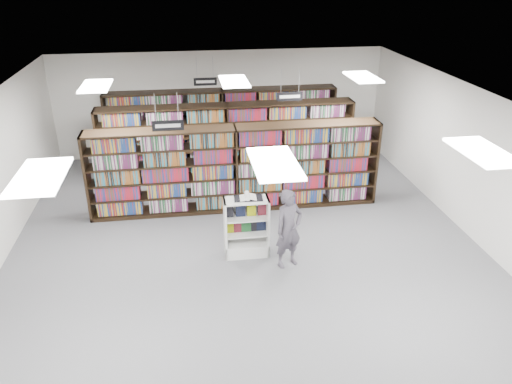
{
  "coord_description": "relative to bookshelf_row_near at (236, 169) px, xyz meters",
  "views": [
    {
      "loc": [
        -1.16,
        -9.09,
        5.63
      ],
      "look_at": [
        0.27,
        0.5,
        1.1
      ],
      "focal_mm": 35.0,
      "sensor_mm": 36.0,
      "label": 1
    }
  ],
  "objects": [
    {
      "name": "troffer_front_center",
      "position": [
        0.0,
        -5.0,
        2.11
      ],
      "size": [
        0.6,
        1.2,
        0.04
      ],
      "primitive_type": "cube",
      "color": "white",
      "rests_on": "ceiling"
    },
    {
      "name": "aisle_sign_left",
      "position": [
        -1.5,
        -1.0,
        1.48
      ],
      "size": [
        0.65,
        0.02,
        0.8
      ],
      "color": "#B2B2B7",
      "rests_on": "ceiling"
    },
    {
      "name": "troffer_front_left",
      "position": [
        -3.0,
        -5.0,
        2.11
      ],
      "size": [
        0.6,
        1.2,
        0.04
      ],
      "primitive_type": "cube",
      "color": "white",
      "rests_on": "ceiling"
    },
    {
      "name": "bookshelf_row_mid",
      "position": [
        0.0,
        2.0,
        0.0
      ],
      "size": [
        7.0,
        0.6,
        2.1
      ],
      "color": "black",
      "rests_on": "floor"
    },
    {
      "name": "troffer_back_right",
      "position": [
        3.0,
        0.0,
        2.11
      ],
      "size": [
        0.6,
        1.2,
        0.04
      ],
      "primitive_type": "cube",
      "color": "white",
      "rests_on": "ceiling"
    },
    {
      "name": "troffer_back_center",
      "position": [
        0.0,
        0.0,
        2.11
      ],
      "size": [
        0.6,
        1.2,
        0.04
      ],
      "primitive_type": "cube",
      "color": "white",
      "rests_on": "ceiling"
    },
    {
      "name": "endcap_display",
      "position": [
        -0.03,
        -2.15,
        -0.61
      ],
      "size": [
        0.92,
        0.46,
        1.28
      ],
      "rotation": [
        0.0,
        0.0,
        -0.01
      ],
      "color": "silver",
      "rests_on": "floor"
    },
    {
      "name": "troffer_back_left",
      "position": [
        -3.0,
        0.0,
        2.11
      ],
      "size": [
        0.6,
        1.2,
        0.04
      ],
      "primitive_type": "cube",
      "color": "white",
      "rests_on": "ceiling"
    },
    {
      "name": "open_book",
      "position": [
        0.01,
        -2.15,
        0.26
      ],
      "size": [
        0.59,
        0.36,
        0.13
      ],
      "rotation": [
        0.0,
        0.0,
        -0.06
      ],
      "color": "black",
      "rests_on": "endcap_display"
    },
    {
      "name": "bookshelf_row_near",
      "position": [
        0.0,
        0.0,
        0.0
      ],
      "size": [
        7.0,
        0.6,
        2.1
      ],
      "color": "black",
      "rests_on": "floor"
    },
    {
      "name": "floor",
      "position": [
        0.0,
        -2.0,
        -1.05
      ],
      "size": [
        12.0,
        12.0,
        0.0
      ],
      "primitive_type": "plane",
      "color": "#505055",
      "rests_on": "ground"
    },
    {
      "name": "aisle_sign_right",
      "position": [
        1.5,
        1.0,
        1.48
      ],
      "size": [
        0.65,
        0.02,
        0.8
      ],
      "color": "#B2B2B7",
      "rests_on": "ceiling"
    },
    {
      "name": "wall_right",
      "position": [
        5.0,
        -2.0,
        0.55
      ],
      "size": [
        0.1,
        12.0,
        3.2
      ],
      "primitive_type": "cube",
      "color": "silver",
      "rests_on": "ground"
    },
    {
      "name": "wall_back",
      "position": [
        0.0,
        4.0,
        0.55
      ],
      "size": [
        10.0,
        0.1,
        3.2
      ],
      "primitive_type": "cube",
      "color": "silver",
      "rests_on": "ground"
    },
    {
      "name": "ceiling",
      "position": [
        0.0,
        -2.0,
        2.15
      ],
      "size": [
        10.0,
        12.0,
        0.1
      ],
      "primitive_type": "cube",
      "color": "white",
      "rests_on": "wall_back"
    },
    {
      "name": "aisle_sign_center",
      "position": [
        -0.5,
        3.0,
        1.48
      ],
      "size": [
        0.65,
        0.02,
        0.8
      ],
      "color": "#B2B2B7",
      "rests_on": "ceiling"
    },
    {
      "name": "shopper",
      "position": [
        0.74,
        -2.7,
        -0.23
      ],
      "size": [
        0.7,
        0.59,
        1.64
      ],
      "primitive_type": "imported",
      "rotation": [
        0.0,
        0.0,
        0.4
      ],
      "color": "#4B454F",
      "rests_on": "floor"
    },
    {
      "name": "bookshelf_row_far",
      "position": [
        0.0,
        3.7,
        0.0
      ],
      "size": [
        7.0,
        0.6,
        2.1
      ],
      "color": "black",
      "rests_on": "floor"
    },
    {
      "name": "troffer_front_right",
      "position": [
        3.0,
        -5.0,
        2.11
      ],
      "size": [
        0.6,
        1.2,
        0.04
      ],
      "primitive_type": "cube",
      "color": "white",
      "rests_on": "ceiling"
    }
  ]
}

